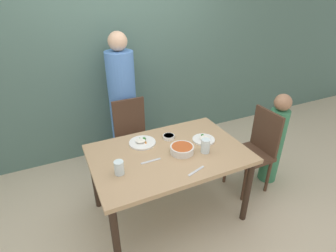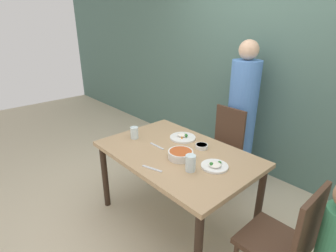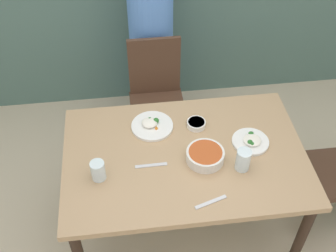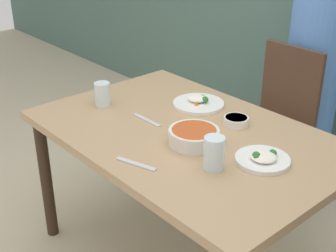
% 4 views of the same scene
% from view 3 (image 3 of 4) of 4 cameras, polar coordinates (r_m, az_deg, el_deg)
% --- Properties ---
extents(ground_plane, '(10.00, 10.00, 0.00)m').
position_cam_3_polar(ground_plane, '(3.00, 1.89, -13.14)').
color(ground_plane, beige).
extents(dining_table, '(1.39, 0.92, 0.74)m').
position_cam_3_polar(dining_table, '(2.47, 2.25, -5.03)').
color(dining_table, tan).
rests_on(dining_table, ground_plane).
extents(chair_adult_spot, '(0.40, 0.40, 0.93)m').
position_cam_3_polar(chair_adult_spot, '(3.14, -1.57, 4.06)').
color(chair_adult_spot, '#4C3323').
rests_on(chair_adult_spot, ground_plane).
extents(person_adult, '(0.33, 0.33, 1.64)m').
position_cam_3_polar(person_adult, '(3.24, -2.29, 11.40)').
color(person_adult, '#5184D1').
rests_on(person_adult, ground_plane).
extents(bowl_curry, '(0.21, 0.21, 0.06)m').
position_cam_3_polar(bowl_curry, '(2.36, 5.06, -4.01)').
color(bowl_curry, silver).
rests_on(bowl_curry, dining_table).
extents(plate_rice_adult, '(0.25, 0.25, 0.05)m').
position_cam_3_polar(plate_rice_adult, '(2.55, -2.21, 0.10)').
color(plate_rice_adult, white).
rests_on(plate_rice_adult, dining_table).
extents(plate_rice_child, '(0.22, 0.22, 0.05)m').
position_cam_3_polar(plate_rice_child, '(2.50, 11.14, -2.04)').
color(plate_rice_child, white).
rests_on(plate_rice_child, dining_table).
extents(bowl_rice_small, '(0.11, 0.11, 0.04)m').
position_cam_3_polar(bowl_rice_small, '(2.56, 3.85, 0.32)').
color(bowl_rice_small, white).
rests_on(bowl_rice_small, dining_table).
extents(glass_water_tall, '(0.08, 0.08, 0.12)m').
position_cam_3_polar(glass_water_tall, '(2.29, -9.45, -5.97)').
color(glass_water_tall, silver).
rests_on(glass_water_tall, dining_table).
extents(glass_water_short, '(0.08, 0.08, 0.13)m').
position_cam_3_polar(glass_water_short, '(2.33, 10.15, -4.54)').
color(glass_water_short, silver).
rests_on(glass_water_short, dining_table).
extents(fork_steel, '(0.18, 0.02, 0.01)m').
position_cam_3_polar(fork_steel, '(2.35, -2.30, -5.35)').
color(fork_steel, silver).
rests_on(fork_steel, dining_table).
extents(spoon_steel, '(0.18, 0.07, 0.01)m').
position_cam_3_polar(spoon_steel, '(2.21, 5.81, -10.22)').
color(spoon_steel, silver).
rests_on(spoon_steel, dining_table).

